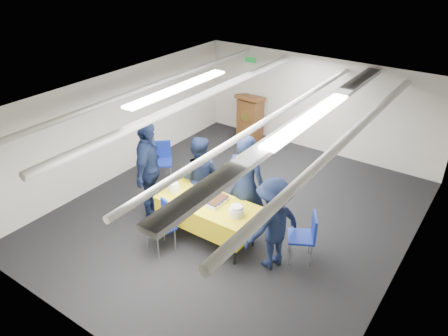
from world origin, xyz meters
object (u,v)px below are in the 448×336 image
Objects in this scene: serving_table at (208,212)px; sailor_b at (199,177)px; sailor_c at (149,170)px; chair_left at (162,157)px; sailor_d at (273,224)px; chair_near at (164,221)px; podium at (250,118)px; chair_right at (307,233)px; sheet_cake at (210,198)px; sailor_a at (245,185)px.

serving_table is 1.09× the size of sailor_b.
serving_table is 1.40m from sailor_c.
chair_left is at bearing -48.16° from sailor_b.
sailor_c reaches higher than sailor_d.
sailor_d is at bearing 21.45° from chair_near.
sailor_c reaches higher than chair_left.
serving_table is 0.76m from chair_near.
podium reaches higher than chair_right.
sheet_cake reaches higher than serving_table.
sailor_c reaches higher than sailor_b.
sailor_b is at bearing -82.90° from sailor_d.
sailor_d reaches higher than chair_left.
sailor_b reaches higher than serving_table.
chair_right is at bearing 14.29° from sheet_cake.
chair_near is at bearing 71.25° from sailor_b.
sailor_b is 0.84× the size of sailor_c.
sheet_cake is 0.62× the size of chair_right.
podium is at bearing 80.74° from chair_left.
serving_table is at bearing -67.79° from podium.
podium is at bearing 104.21° from chair_near.
sailor_c is at bearing 145.06° from chair_near.
serving_table is at bearing -163.72° from chair_right.
sailor_c is (-2.98, -0.46, 0.42)m from chair_right.
podium is 0.79× the size of sailor_d.
chair_right is 3.77m from chair_left.
podium is 3.56m from sailor_b.
serving_table is 1.26m from sailor_d.
sailor_c is 1.20× the size of sailor_d.
sailor_a is at bearing -99.88° from sailor_c.
sheet_cake is at bearing -115.44° from sailor_c.
podium is 4.84m from sailor_d.
sailor_a reaches higher than sheet_cake.
chair_left reaches higher than sheet_cake.
sailor_a is (0.86, 1.17, 0.42)m from chair_near.
sheet_cake is 4.24m from podium.
podium reaches higher than chair_near.
sailor_a is 1.02m from sailor_b.
podium is at bearing 112.21° from serving_table.
sailor_d is (1.85, -0.49, -0.01)m from sailor_b.
serving_table is 0.92× the size of sailor_c.
sailor_b is at bearing -80.88° from sailor_c.
sheet_cake is at bearing -27.09° from chair_left.
sailor_a is 1.21× the size of sailor_d.
sailor_c is at bearing -178.04° from sheet_cake.
sheet_cake is at bearing 54.26° from chair_near.
sheet_cake is 0.80m from sailor_b.
sailor_d is at bearing -134.33° from chair_right.
podium is (-1.62, 3.97, 0.05)m from serving_table.
chair_near is 1.00× the size of chair_right.
podium is at bearing -71.70° from sailor_a.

